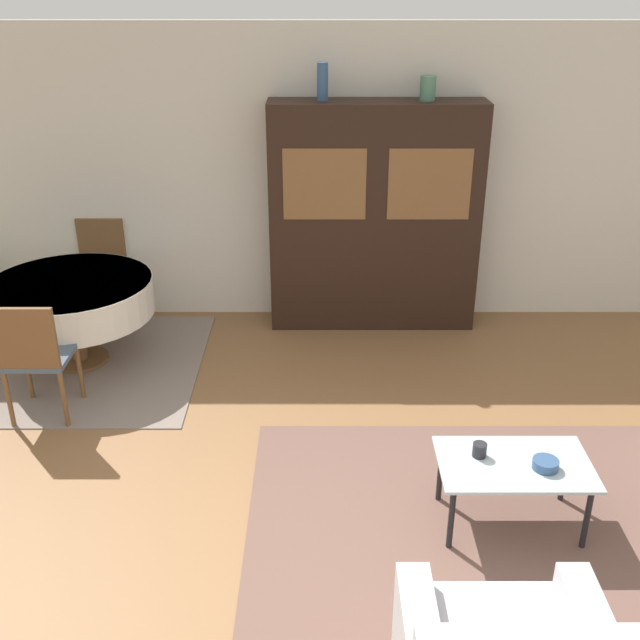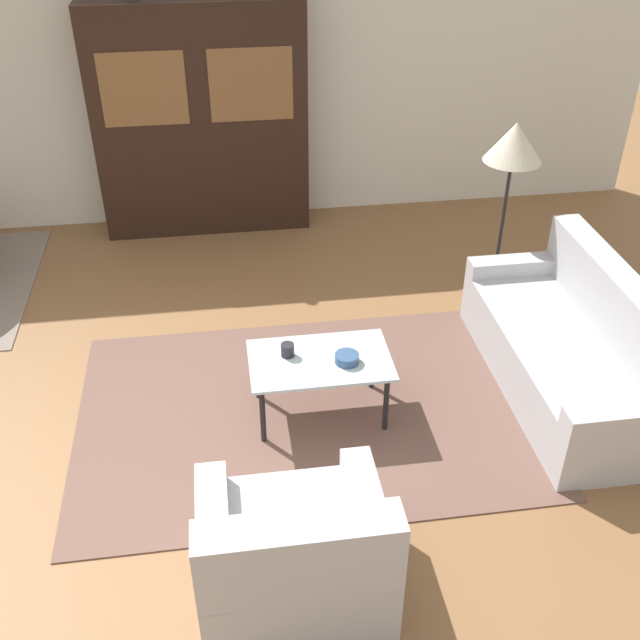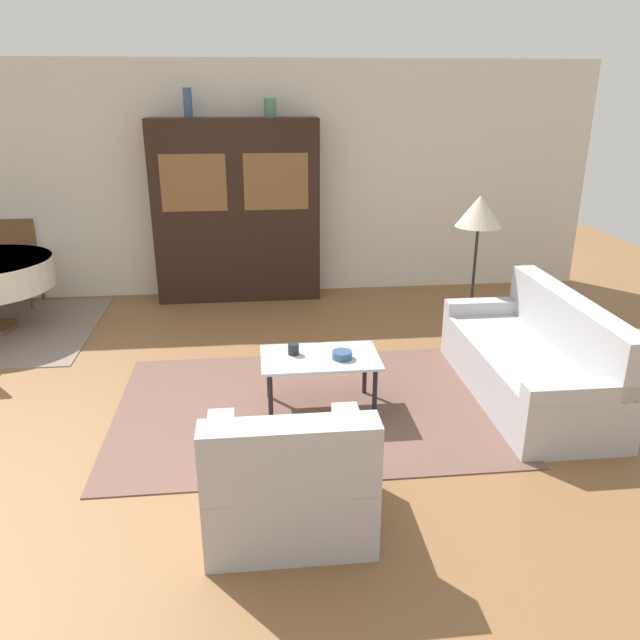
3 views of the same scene
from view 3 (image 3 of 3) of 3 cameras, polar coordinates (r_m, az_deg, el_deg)
name	(u,v)px [view 3 (image 3 of 3)]	position (r m, az deg, el deg)	size (l,w,h in m)	color
ground_plane	(133,452)	(4.63, -16.70, -11.47)	(14.00, 14.00, 0.00)	brown
wall_back	(175,182)	(7.62, -13.12, 12.16)	(10.00, 0.06, 2.70)	beige
area_rug	(309,407)	(5.00, -1.03, -7.95)	(3.02, 2.06, 0.01)	brown
couch	(534,362)	(5.35, 18.97, -3.67)	(0.83, 1.91, 0.84)	#B2B2B7
armchair	(288,481)	(3.64, -2.92, -14.49)	(0.92, 0.82, 0.81)	#B2B2B7
coffee_table	(320,362)	(4.80, 0.00, -3.89)	(0.90, 0.55, 0.44)	black
display_cabinet	(237,212)	(7.38, -7.61, 9.80)	(1.89, 0.40, 2.08)	black
dining_chair_far	(15,256)	(8.05, -26.11, 5.24)	(0.44, 0.44, 0.96)	brown
floor_lamp	(479,216)	(6.22, 14.34, 9.20)	(0.44, 0.44, 1.43)	black
cup	(293,349)	(4.81, -2.44, -2.66)	(0.09, 0.09, 0.09)	#232328
bowl	(342,355)	(4.74, 2.03, -3.21)	(0.15, 0.15, 0.06)	#33517A
vase_tall	(188,103)	(7.29, -12.00, 18.85)	(0.09, 0.09, 0.31)	#33517A
vase_short	(270,108)	(7.26, -4.58, 18.78)	(0.13, 0.13, 0.20)	#4C7A60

